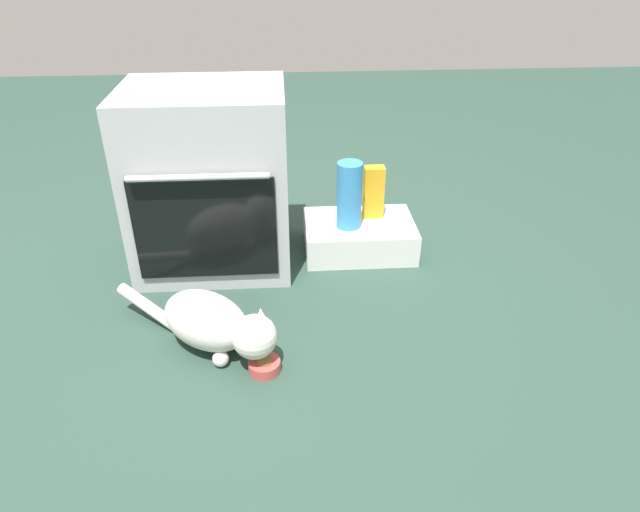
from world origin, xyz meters
TOP-DOWN VIEW (x-y plane):
  - ground at (0.00, 0.00)m, footprint 8.00×8.00m
  - oven at (-0.06, 0.39)m, footprint 0.65×0.56m
  - pantry_cabinet at (0.59, 0.42)m, footprint 0.49×0.35m
  - food_bowl at (0.17, -0.37)m, footprint 0.11×0.11m
  - cat at (-0.01, -0.25)m, footprint 0.62×0.47m
  - water_bottle at (0.54, 0.39)m, footprint 0.11×0.11m
  - juice_carton at (0.66, 0.48)m, footprint 0.09×0.06m

SIDE VIEW (x-z plane):
  - ground at x=0.00m, z-range 0.00..0.00m
  - food_bowl at x=0.17m, z-range -0.01..0.06m
  - pantry_cabinet at x=0.59m, z-range 0.00..0.14m
  - cat at x=-0.01m, z-range 0.01..0.23m
  - juice_carton at x=0.66m, z-range 0.14..0.38m
  - water_bottle at x=0.54m, z-range 0.14..0.44m
  - oven at x=-0.06m, z-range 0.00..0.77m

